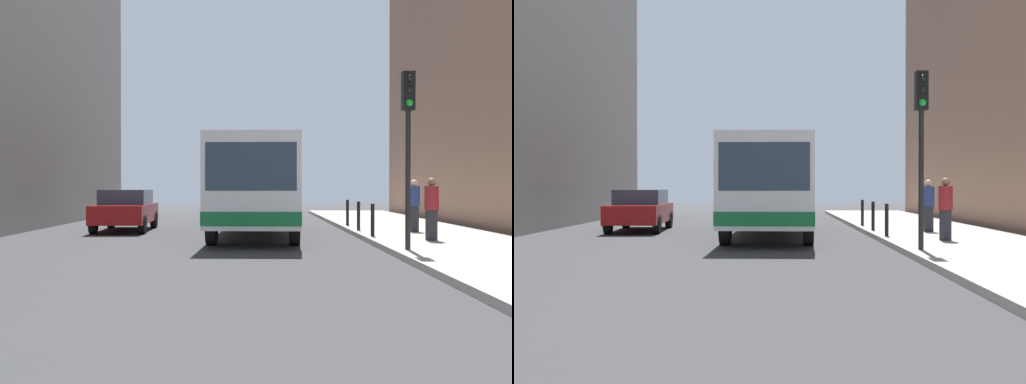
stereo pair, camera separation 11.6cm
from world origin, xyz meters
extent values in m
plane|color=#38383A|center=(0.00, 0.00, 0.00)|extent=(80.00, 80.00, 0.00)
cube|color=#ADA89E|center=(5.40, 0.00, 0.07)|extent=(4.40, 40.00, 0.15)
cube|color=white|center=(0.08, 3.80, 1.75)|extent=(2.82, 11.07, 2.50)
cube|color=#197238|center=(0.08, 3.80, 0.80)|extent=(2.84, 11.09, 0.36)
cube|color=#2D3D4C|center=(-0.08, -1.68, 2.10)|extent=(2.26, 0.13, 1.20)
cube|color=#2D3D4C|center=(0.10, 4.30, 2.10)|extent=(2.79, 9.47, 1.00)
cylinder|color=black|center=(1.10, -0.14, 0.50)|extent=(0.31, 1.01, 1.00)
cylinder|color=black|center=(-1.16, -0.07, 0.50)|extent=(0.31, 1.01, 1.00)
cylinder|color=black|center=(1.32, 7.66, 0.50)|extent=(0.31, 1.01, 1.00)
cylinder|color=black|center=(-0.93, 7.73, 0.50)|extent=(0.31, 1.01, 1.00)
cube|color=maroon|center=(-4.65, 5.33, 0.64)|extent=(1.95, 4.46, 0.64)
cube|color=#2D3D4C|center=(-4.65, 5.48, 1.22)|extent=(1.69, 2.52, 0.52)
cylinder|color=black|center=(-3.77, 3.86, 0.32)|extent=(0.24, 0.65, 0.64)
cylinder|color=black|center=(-5.41, 3.80, 0.32)|extent=(0.24, 0.65, 0.64)
cylinder|color=black|center=(-3.88, 6.86, 0.32)|extent=(0.24, 0.65, 0.64)
cylinder|color=black|center=(-5.52, 6.80, 0.32)|extent=(0.24, 0.65, 0.64)
cube|color=navy|center=(0.15, 14.62, 0.64)|extent=(1.81, 4.40, 0.64)
cube|color=#2D3D4C|center=(0.15, 14.77, 1.22)|extent=(1.60, 2.47, 0.52)
cylinder|color=black|center=(0.97, 13.12, 0.32)|extent=(0.22, 0.64, 0.64)
cylinder|color=black|center=(-0.67, 13.12, 0.32)|extent=(0.22, 0.64, 0.64)
cylinder|color=black|center=(0.97, 16.12, 0.32)|extent=(0.22, 0.64, 0.64)
cylinder|color=black|center=(-0.67, 16.12, 0.32)|extent=(0.22, 0.64, 0.64)
cylinder|color=black|center=(3.55, -2.70, 1.75)|extent=(0.12, 0.12, 3.20)
cube|color=black|center=(3.55, -2.70, 3.80)|extent=(0.28, 0.24, 0.90)
sphere|color=black|center=(3.55, -2.83, 4.08)|extent=(0.16, 0.16, 0.16)
sphere|color=black|center=(3.55, -2.83, 3.80)|extent=(0.16, 0.16, 0.16)
sphere|color=green|center=(3.55, -2.83, 3.52)|extent=(0.16, 0.16, 0.16)
cylinder|color=black|center=(3.45, 1.08, 0.62)|extent=(0.11, 0.11, 0.95)
cylinder|color=black|center=(3.45, 3.56, 0.62)|extent=(0.11, 0.11, 0.95)
cylinder|color=black|center=(3.45, 6.04, 0.62)|extent=(0.11, 0.11, 0.95)
cylinder|color=#26262D|center=(4.78, -0.28, 0.56)|extent=(0.32, 0.32, 0.83)
cylinder|color=maroon|center=(4.78, -0.28, 1.29)|extent=(0.38, 0.38, 0.64)
sphere|color=#8C6647|center=(4.78, -0.28, 1.73)|extent=(0.23, 0.23, 0.23)
cylinder|color=#26262D|center=(5.13, 2.94, 0.56)|extent=(0.32, 0.32, 0.82)
cylinder|color=navy|center=(5.13, 2.94, 1.28)|extent=(0.38, 0.38, 0.63)
sphere|color=beige|center=(5.13, 2.94, 1.71)|extent=(0.23, 0.23, 0.23)
camera|label=1|loc=(0.05, -16.98, 1.62)|focal=43.55mm
camera|label=2|loc=(0.16, -16.98, 1.62)|focal=43.55mm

